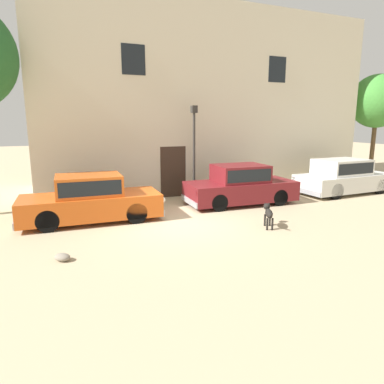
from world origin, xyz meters
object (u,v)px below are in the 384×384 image
Objects in this scene: stray_dog_spotted at (268,213)px; acacia_tree_right at (377,102)px; street_lamp at (194,140)px; parked_sedan_third at (343,176)px; parked_sedan_second at (240,185)px; parked_sedan_nearest at (91,199)px.

acacia_tree_right is (10.63, 5.49, 3.71)m from stray_dog_spotted.
stray_dog_spotted is 4.92m from street_lamp.
parked_sedan_third is 1.22× the size of street_lamp.
parked_sedan_third is 6.82m from street_lamp.
parked_sedan_third is (5.18, 0.00, 0.01)m from parked_sedan_second.
acacia_tree_right is (9.87, 2.56, 3.42)m from parked_sedan_second.
parked_sedan_third reaches higher than parked_sedan_nearest.
parked_sedan_nearest is 5.55m from parked_sedan_second.
parked_sedan_third is 4.59× the size of stray_dog_spotted.
street_lamp is at bearing 24.93° from parked_sedan_nearest.
parked_sedan_second is 0.96× the size of parked_sedan_third.
parked_sedan_second is 4.41× the size of stray_dog_spotted.
street_lamp reaches higher than stray_dog_spotted.
acacia_tree_right reaches higher than parked_sedan_third.
parked_sedan_nearest is 4.51× the size of stray_dog_spotted.
street_lamp reaches higher than parked_sedan_second.
parked_sedan_second is 2.60m from street_lamp.
parked_sedan_third is at bearing 2.90° from parked_sedan_second.
street_lamp is 11.31m from acacia_tree_right.
acacia_tree_right reaches higher than stray_dog_spotted.
stray_dog_spotted is (4.78, -2.72, -0.28)m from parked_sedan_nearest.
parked_sedan_third reaches higher than stray_dog_spotted.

